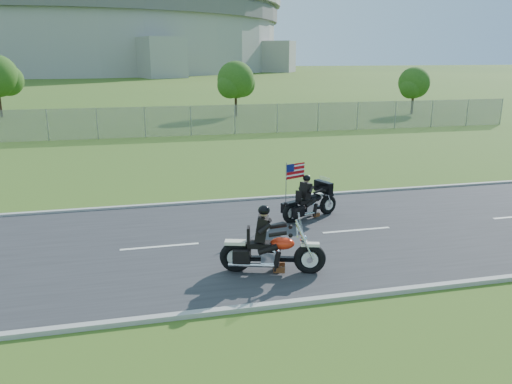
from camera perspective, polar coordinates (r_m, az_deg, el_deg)
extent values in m
plane|color=#2F4F18|center=(14.67, -3.07, -5.75)|extent=(420.00, 420.00, 0.00)
cube|color=#28282B|center=(14.67, -3.07, -5.67)|extent=(120.00, 8.00, 0.04)
cube|color=#9E9B93|center=(18.45, -5.30, -1.14)|extent=(120.00, 0.18, 0.12)
cube|color=#9E9B93|center=(11.05, 0.75, -12.95)|extent=(120.00, 0.18, 0.12)
cube|color=gray|center=(33.85, -17.70, 7.47)|extent=(60.00, 0.03, 2.00)
cylinder|color=#A3A099|center=(184.38, -19.45, 16.13)|extent=(130.00, 130.00, 20.00)
cylinder|color=#605E5B|center=(184.69, -19.65, 18.30)|extent=(132.00, 132.00, 4.00)
cylinder|color=#382316|center=(44.45, -2.32, 10.27)|extent=(0.22, 0.22, 2.52)
sphere|color=#264D14|center=(44.32, -2.35, 12.71)|extent=(3.20, 3.20, 3.20)
sphere|color=#264D14|center=(44.93, -1.64, 12.29)|extent=(2.40, 2.40, 2.40)
sphere|color=#264D14|center=(43.85, -2.98, 12.08)|extent=(2.24, 2.24, 2.24)
cylinder|color=#382316|center=(49.04, -27.24, 9.25)|extent=(0.22, 0.22, 2.80)
sphere|color=#264D14|center=(49.29, -26.52, 11.36)|extent=(2.70, 2.70, 2.70)
cylinder|color=#382316|center=(48.27, 17.45, 9.83)|extent=(0.22, 0.22, 2.24)
sphere|color=#264D14|center=(48.16, 17.61, 11.82)|extent=(2.80, 2.80, 2.80)
sphere|color=#264D14|center=(48.82, 17.91, 11.46)|extent=(2.10, 2.10, 2.10)
sphere|color=#264D14|center=(47.63, 17.27, 11.33)|extent=(1.96, 1.96, 1.96)
torus|color=black|center=(12.55, 6.16, -7.59)|extent=(0.83, 0.42, 0.81)
torus|color=black|center=(12.59, -2.36, -7.43)|extent=(0.83, 0.42, 0.81)
ellipsoid|color=red|center=(12.38, 3.02, -5.88)|extent=(0.68, 0.51, 0.30)
cube|color=black|center=(12.41, 0.39, -6.02)|extent=(0.67, 0.48, 0.13)
cube|color=black|center=(12.26, 0.65, -4.18)|extent=(0.37, 0.49, 0.60)
sphere|color=black|center=(12.11, 0.92, -2.10)|extent=(0.37, 0.37, 0.29)
cube|color=silver|center=(12.21, 5.11, -3.63)|extent=(0.18, 0.49, 0.44)
torus|color=black|center=(17.16, 8.21, -1.44)|extent=(0.71, 0.41, 0.69)
torus|color=black|center=(16.16, 4.07, -2.39)|extent=(0.71, 0.41, 0.69)
ellipsoid|color=black|center=(16.68, 6.77, -0.68)|extent=(0.60, 0.47, 0.26)
cube|color=black|center=(16.39, 5.49, -1.07)|extent=(0.58, 0.45, 0.11)
cube|color=black|center=(16.32, 5.65, 0.18)|extent=(0.35, 0.43, 0.51)
sphere|color=black|center=(16.24, 5.82, 1.57)|extent=(0.33, 0.33, 0.25)
cube|color=black|center=(16.83, 7.72, 0.59)|extent=(0.47, 0.77, 0.37)
cube|color=#B70C11|center=(16.12, 4.52, 2.42)|extent=(0.70, 0.29, 0.49)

